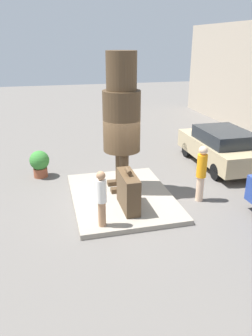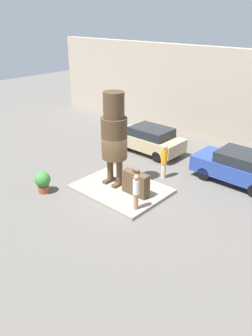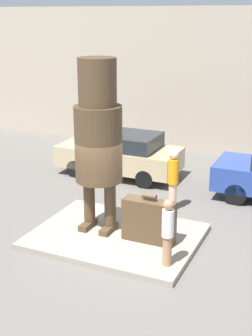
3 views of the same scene
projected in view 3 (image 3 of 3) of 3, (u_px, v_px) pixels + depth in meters
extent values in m
plane|color=#605B56|center=(116.00, 239.00, 12.03)|extent=(60.00, 60.00, 0.00)
cube|color=gray|center=(116.00, 236.00, 12.00)|extent=(4.15, 3.15, 0.15)
cube|color=tan|center=(210.00, 82.00, 18.74)|extent=(28.00, 0.60, 5.79)
cube|color=#4C3823|center=(88.00, 225.00, 12.31)|extent=(0.23, 0.68, 0.15)
cube|color=#4C3823|center=(109.00, 229.00, 12.07)|extent=(0.23, 0.68, 0.15)
cylinder|color=#4C3823|center=(89.00, 200.00, 12.19)|extent=(0.30, 0.30, 1.19)
cylinder|color=#4C3823|center=(110.00, 204.00, 11.95)|extent=(0.30, 0.30, 1.19)
cylinder|color=#4C3823|center=(98.00, 144.00, 11.58)|extent=(1.19, 1.19, 1.91)
cylinder|color=#4C3823|center=(97.00, 82.00, 11.10)|extent=(0.93, 0.93, 1.14)
cube|color=#4C3823|center=(149.00, 221.00, 11.44)|extent=(1.30, 0.41, 1.07)
cylinder|color=#4C3823|center=(149.00, 196.00, 11.24)|extent=(0.36, 0.12, 0.12)
cylinder|color=#A87A56|center=(167.00, 251.00, 10.38)|extent=(0.20, 0.20, 0.71)
cylinder|color=white|center=(168.00, 223.00, 10.17)|extent=(0.27, 0.27, 0.63)
sphere|color=#A87A56|center=(169.00, 205.00, 10.04)|extent=(0.24, 0.24, 0.24)
cube|color=tan|center=(119.00, 157.00, 16.57)|extent=(4.27, 1.87, 0.74)
cube|color=#1E2328|center=(125.00, 140.00, 16.30)|extent=(2.35, 1.68, 0.50)
cylinder|color=black|center=(75.00, 169.00, 16.48)|extent=(0.62, 0.18, 0.62)
cylinder|color=black|center=(97.00, 156.00, 17.94)|extent=(0.62, 0.18, 0.62)
cylinder|color=black|center=(145.00, 179.00, 15.44)|extent=(0.62, 0.18, 0.62)
cylinder|color=black|center=(162.00, 165.00, 16.90)|extent=(0.62, 0.18, 0.62)
cylinder|color=black|center=(236.00, 194.00, 14.09)|extent=(0.66, 0.18, 0.66)
cylinder|color=black|center=(246.00, 177.00, 15.57)|extent=(0.66, 0.18, 0.66)
cylinder|color=beige|center=(172.00, 197.00, 13.69)|extent=(0.24, 0.24, 0.82)
cylinder|color=orange|center=(173.00, 171.00, 13.44)|extent=(0.31, 0.31, 0.73)
sphere|color=beige|center=(174.00, 155.00, 13.29)|extent=(0.27, 0.27, 0.27)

